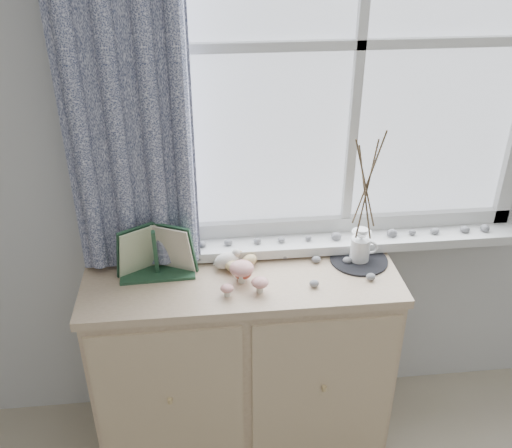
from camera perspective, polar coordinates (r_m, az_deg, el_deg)
name	(u,v)px	position (r m, az deg, el deg)	size (l,w,h in m)	color
sideboard	(243,360)	(2.44, -1.32, -13.47)	(1.20, 0.45, 0.85)	#CFB291
botanical_book	(155,254)	(2.12, -10.05, -3.02)	(0.32, 0.13, 0.23)	#20432C
toadstool_cluster	(244,274)	(2.09, -1.19, -5.06)	(0.18, 0.15, 0.09)	beige
wooden_eggs	(236,264)	(2.19, -2.01, -4.03)	(0.16, 0.17, 0.07)	tan
songbird_figurine	(226,260)	(2.20, -2.98, -3.60)	(0.14, 0.06, 0.07)	beige
crocheted_doily	(359,260)	(2.29, 10.24, -3.56)	(0.23, 0.23, 0.01)	black
twig_pitcher	(367,184)	(2.13, 11.02, 3.90)	(0.27, 0.27, 0.58)	silver
sideboard_pebbles	(326,267)	(2.21, 7.04, -4.28)	(0.34, 0.23, 0.03)	gray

